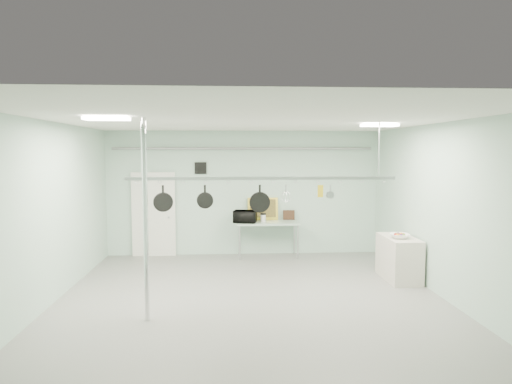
{
  "coord_description": "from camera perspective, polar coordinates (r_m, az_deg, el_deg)",
  "views": [
    {
      "loc": [
        -0.42,
        -7.75,
        2.67
      ],
      "look_at": [
        0.13,
        1.0,
        1.89
      ],
      "focal_mm": 32.0,
      "sensor_mm": 36.0,
      "label": 1
    }
  ],
  "objects": [
    {
      "name": "door",
      "position": [
        11.95,
        -12.65,
        -2.85
      ],
      "size": [
        1.1,
        0.1,
        2.2
      ],
      "primitive_type": "cube",
      "color": "silver",
      "rests_on": "floor"
    },
    {
      "name": "floor",
      "position": [
        8.21,
        -0.5,
        -13.92
      ],
      "size": [
        8.0,
        8.0,
        0.0
      ],
      "primitive_type": "plane",
      "color": "gray",
      "rests_on": "ground"
    },
    {
      "name": "pot_rack",
      "position": [
        8.08,
        0.79,
        1.94
      ],
      "size": [
        4.8,
        0.06,
        1.0
      ],
      "color": "#B7B7BC",
      "rests_on": "ceiling"
    },
    {
      "name": "microwave",
      "position": [
        11.36,
        -1.37,
        -3.09
      ],
      "size": [
        0.62,
        0.49,
        0.3
      ],
      "primitive_type": "imported",
      "rotation": [
        0.0,
        0.0,
        2.92
      ],
      "color": "black",
      "rests_on": "prep_table"
    },
    {
      "name": "painting_large",
      "position": [
        11.78,
        0.86,
        -2.12
      ],
      "size": [
        0.78,
        0.14,
        0.58
      ],
      "primitive_type": "cube",
      "rotation": [
        -0.14,
        0.0,
        0.02
      ],
      "color": "gold",
      "rests_on": "prep_table"
    },
    {
      "name": "grater",
      "position": [
        8.25,
        8.05,
        0.11
      ],
      "size": [
        0.1,
        0.04,
        0.24
      ],
      "primitive_type": null,
      "rotation": [
        0.0,
        0.0,
        0.17
      ],
      "color": "#C6D018",
      "rests_on": "pot_rack"
    },
    {
      "name": "saucepan",
      "position": [
        8.29,
        9.26,
        0.06
      ],
      "size": [
        0.15,
        0.12,
        0.26
      ],
      "primitive_type": null,
      "rotation": [
        0.0,
        0.0,
        -0.21
      ],
      "color": "#BDBCC2",
      "rests_on": "pot_rack"
    },
    {
      "name": "chrome_pole",
      "position": [
        7.34,
        -13.65,
        -3.47
      ],
      "size": [
        0.08,
        0.08,
        3.2
      ],
      "primitive_type": "cylinder",
      "color": "silver",
      "rests_on": "floor"
    },
    {
      "name": "skillet_mid",
      "position": [
        8.1,
        -6.4,
        -0.51
      ],
      "size": [
        0.29,
        0.08,
        0.39
      ],
      "primitive_type": null,
      "rotation": [
        0.0,
        0.0,
        -0.07
      ],
      "color": "black",
      "rests_on": "pot_rack"
    },
    {
      "name": "back_wall",
      "position": [
        11.79,
        -1.56,
        -0.14
      ],
      "size": [
        7.0,
        0.02,
        3.2
      ],
      "primitive_type": "cube",
      "color": "#A4C5B7",
      "rests_on": "floor"
    },
    {
      "name": "whisk",
      "position": [
        8.15,
        3.78,
        -0.2
      ],
      "size": [
        0.21,
        0.21,
        0.32
      ],
      "primitive_type": null,
      "rotation": [
        0.0,
        0.0,
        -0.13
      ],
      "color": "silver",
      "rests_on": "pot_rack"
    },
    {
      "name": "skillet_right",
      "position": [
        8.11,
        0.48,
        -0.81
      ],
      "size": [
        0.37,
        0.06,
        0.49
      ],
      "primitive_type": null,
      "rotation": [
        0.0,
        0.0,
        -0.0
      ],
      "color": "black",
      "rests_on": "pot_rack"
    },
    {
      "name": "prep_table",
      "position": [
        11.54,
        1.5,
        -4.09
      ],
      "size": [
        1.6,
        0.7,
        0.91
      ],
      "color": "#9EB9A7",
      "rests_on": "floor"
    },
    {
      "name": "conduit_pipe",
      "position": [
        11.66,
        -1.56,
        5.46
      ],
      "size": [
        6.6,
        0.07,
        0.07
      ],
      "primitive_type": "cylinder",
      "rotation": [
        0.0,
        1.57,
        0.0
      ],
      "color": "gray",
      "rests_on": "back_wall"
    },
    {
      "name": "light_panel_right",
      "position": [
        8.82,
        15.18,
        8.07
      ],
      "size": [
        0.65,
        0.3,
        0.05
      ],
      "primitive_type": "cube",
      "color": "white",
      "rests_on": "ceiling"
    },
    {
      "name": "painting_small",
      "position": [
        11.87,
        4.13,
        -2.88
      ],
      "size": [
        0.31,
        0.1,
        0.25
      ],
      "primitive_type": "cube",
      "rotation": [
        -0.17,
        0.0,
        -0.07
      ],
      "color": "#351F12",
      "rests_on": "prep_table"
    },
    {
      "name": "fruit_cluster",
      "position": [
        9.81,
        17.51,
        -5.04
      ],
      "size": [
        0.24,
        0.24,
        0.09
      ],
      "primitive_type": null,
      "color": "maroon",
      "rests_on": "fruit_bowl"
    },
    {
      "name": "ceiling",
      "position": [
        7.78,
        -0.52,
        8.9
      ],
      "size": [
        7.0,
        8.0,
        0.02
      ],
      "primitive_type": "cube",
      "color": "silver",
      "rests_on": "back_wall"
    },
    {
      "name": "side_cabinet",
      "position": [
        10.07,
        17.42,
        -7.91
      ],
      "size": [
        0.6,
        1.2,
        0.9
      ],
      "primitive_type": "cube",
      "color": "beige",
      "rests_on": "floor"
    },
    {
      "name": "light_panel_left",
      "position": [
        7.19,
        -18.16,
        8.72
      ],
      "size": [
        0.65,
        0.3,
        0.05
      ],
      "primitive_type": "cube",
      "color": "white",
      "rests_on": "ceiling"
    },
    {
      "name": "wall_vent",
      "position": [
        11.75,
        -6.95,
        2.98
      ],
      "size": [
        0.3,
        0.04,
        0.3
      ],
      "primitive_type": "cube",
      "color": "black",
      "rests_on": "back_wall"
    },
    {
      "name": "skillet_left",
      "position": [
        8.17,
        -11.54,
        -0.73
      ],
      "size": [
        0.35,
        0.12,
        0.45
      ],
      "primitive_type": null,
      "rotation": [
        0.0,
        0.0,
        0.18
      ],
      "color": "black",
      "rests_on": "pot_rack"
    },
    {
      "name": "coffee_canister",
      "position": [
        11.47,
        0.91,
        -3.31
      ],
      "size": [
        0.14,
        0.14,
        0.19
      ],
      "primitive_type": "cylinder",
      "rotation": [
        0.0,
        0.0,
        0.03
      ],
      "color": "silver",
      "rests_on": "prep_table"
    },
    {
      "name": "fruit_bowl",
      "position": [
        9.81,
        17.5,
        -5.27
      ],
      "size": [
        0.44,
        0.44,
        0.1
      ],
      "primitive_type": "imported",
      "rotation": [
        0.0,
        0.0,
        -0.13
      ],
      "color": "white",
      "rests_on": "side_cabinet"
    },
    {
      "name": "right_wall",
      "position": [
        8.74,
        23.0,
        -2.37
      ],
      "size": [
        0.02,
        8.0,
        3.2
      ],
      "primitive_type": "cube",
      "color": "#A4C5B7",
      "rests_on": "floor"
    }
  ]
}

